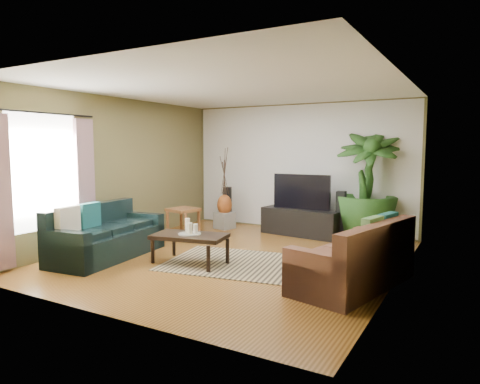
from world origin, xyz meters
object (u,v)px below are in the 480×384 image
Objects in this scene: potted_plant at (366,186)px; speaker_right at (341,215)px; speaker_left at (227,207)px; sofa_left at (108,231)px; sofa_right at (353,254)px; coffee_table at (190,249)px; tv_stand at (301,222)px; television at (302,192)px; pedestal at (225,220)px; vase at (225,205)px; side_table at (183,222)px.

speaker_right is at bearing -153.40° from potted_plant.
speaker_left is 3.10m from potted_plant.
sofa_left is 3.87m from sofa_right.
speaker_left is (-1.11, 2.95, 0.22)m from coffee_table.
television is (-0.00, 0.02, 0.62)m from tv_stand.
potted_plant is at bearing 7.23° from pedestal.
speaker_left is 2.50× the size of pedestal.
sofa_right is at bearing -54.76° from speaker_left.
speaker_left reaches higher than coffee_table.
speaker_left is 0.28m from vase.
side_table is (-3.81, 1.47, -0.15)m from sofa_right.
speaker_left is at bearing 79.80° from side_table.
sofa_right is at bearing -74.31° from speaker_right.
television is 1.33× the size of speaker_left.
potted_plant is at bearing 23.79° from side_table.
coffee_table is 2.90m from vase.
sofa_right is 4.13× the size of vase.
speaker_right is at bearing 3.71° from vase.
television is 1.88m from pedestal.
tv_stand is (-1.75, 2.65, -0.16)m from sofa_right.
speaker_right reaches higher than pedestal.
pedestal is at bearing 99.95° from coffee_table.
speaker_right is 0.75m from potted_plant.
pedestal is (-1.03, 2.70, -0.05)m from coffee_table.
vase is 0.81× the size of side_table.
potted_plant is (-0.53, 2.91, 0.62)m from sofa_right.
coffee_table is (-2.46, -0.16, -0.20)m from sofa_right.
vase is (-1.03, 2.70, 0.29)m from coffee_table.
pedestal is at bearing -175.72° from television.
sofa_right is (3.84, 0.51, 0.00)m from sofa_left.
side_table is (-1.35, 1.63, 0.05)m from coffee_table.
potted_plant is at bearing 19.14° from tv_stand.
speaker_left is 1.35m from side_table.
pedestal is (0.08, -0.25, -0.27)m from speaker_left.
side_table is at bearing -143.29° from tv_stand.
tv_stand is at bearing -167.74° from potted_plant.
side_table is at bearing -149.75° from television.
side_table reaches higher than pedestal.
coffee_table is at bearing -121.48° from speaker_right.
potted_plant reaches higher than speaker_left.
side_table is at bearing -7.35° from sofa_left.
sofa_left is at bearing -96.54° from pedestal.
potted_plant is at bearing -50.55° from sofa_left.
pedestal is 0.78× the size of vase.
speaker_right reaches higher than sofa_right.
sofa_left reaches higher than tv_stand.
sofa_right is 5.28× the size of pedestal.
side_table is at bearing 118.72° from coffee_table.
speaker_left is at bearing -11.13° from sofa_left.
coffee_table is 3.12× the size of pedestal.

